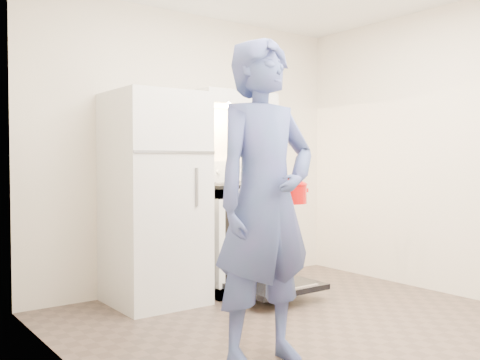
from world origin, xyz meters
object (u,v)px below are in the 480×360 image
object	(u,v)px
refrigerator	(154,198)
dutch_oven	(287,194)
person	(265,202)
stove_body	(234,237)
tea_kettle	(201,168)

from	to	relation	value
refrigerator	dutch_oven	xyz separation A→B (m)	(0.25, -1.33, 0.09)
person	dutch_oven	bearing A→B (deg)	32.31
stove_body	tea_kettle	size ratio (longest dim) A/B	3.30
tea_kettle	person	xyz separation A→B (m)	(-0.67, -1.74, -0.17)
stove_body	person	size ratio (longest dim) A/B	0.50
refrigerator	tea_kettle	bearing A→B (deg)	18.33
stove_body	person	distance (m)	1.88
tea_kettle	dutch_oven	size ratio (longest dim) A/B	0.85
refrigerator	dutch_oven	bearing A→B (deg)	-79.31
refrigerator	person	distance (m)	1.56
tea_kettle	person	size ratio (longest dim) A/B	0.15
refrigerator	stove_body	xyz separation A→B (m)	(0.81, 0.02, -0.39)
tea_kettle	person	distance (m)	1.87
person	dutch_oven	size ratio (longest dim) A/B	5.63
stove_body	person	bearing A→B (deg)	-120.23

